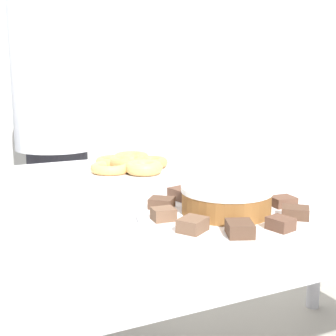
{
  "coord_description": "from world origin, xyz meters",
  "views": [
    {
      "loc": [
        -0.56,
        -1.07,
        1.08
      ],
      "look_at": [
        -0.05,
        0.01,
        0.84
      ],
      "focal_mm": 50.0,
      "sensor_mm": 36.0,
      "label": 1
    }
  ],
  "objects_px": {
    "plate_cake": "(226,215)",
    "plate_donuts": "(128,170)",
    "frosted_cake": "(226,199)",
    "person_standing": "(56,135)"
  },
  "relations": [
    {
      "from": "plate_cake",
      "to": "plate_donuts",
      "type": "height_order",
      "value": "same"
    },
    {
      "from": "plate_donuts",
      "to": "plate_cake",
      "type": "bearing_deg",
      "value": -87.32
    },
    {
      "from": "plate_donuts",
      "to": "frosted_cake",
      "type": "distance_m",
      "value": 0.53
    },
    {
      "from": "person_standing",
      "to": "plate_donuts",
      "type": "bearing_deg",
      "value": -81.57
    },
    {
      "from": "plate_donuts",
      "to": "frosted_cake",
      "type": "xyz_separation_m",
      "value": [
        0.02,
        -0.53,
        0.03
      ]
    },
    {
      "from": "frosted_cake",
      "to": "person_standing",
      "type": "bearing_deg",
      "value": 95.78
    },
    {
      "from": "plate_cake",
      "to": "frosted_cake",
      "type": "relative_size",
      "value": 1.97
    },
    {
      "from": "plate_donuts",
      "to": "frosted_cake",
      "type": "relative_size",
      "value": 1.7
    },
    {
      "from": "person_standing",
      "to": "plate_donuts",
      "type": "height_order",
      "value": "person_standing"
    },
    {
      "from": "plate_donuts",
      "to": "frosted_cake",
      "type": "bearing_deg",
      "value": -87.32
    }
  ]
}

